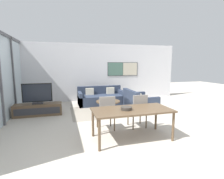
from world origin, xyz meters
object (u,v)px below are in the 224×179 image
sofa_side (138,103)px  dining_table (132,112)px  dining_chair_centre (138,109)px  dining_chair_left (106,111)px  tv_console (38,110)px  coffee_table (108,103)px  television (37,94)px  sofa_main (101,98)px  fruit_bowl (126,108)px

sofa_side → dining_table: (-1.32, -2.51, 0.41)m
dining_chair_centre → dining_chair_left: bearing=177.8°
dining_chair_centre → tv_console: bearing=144.7°
coffee_table → dining_table: dining_table is taller
television → sofa_main: television is taller
sofa_side → fruit_bowl: 2.97m
television → dining_chair_left: size_ratio=1.02×
television → dining_chair_centre: television is taller
coffee_table → fruit_bowl: bearing=-95.1°
sofa_side → dining_chair_left: size_ratio=1.44×
television → dining_chair_centre: bearing=-35.4°
coffee_table → dining_chair_left: bearing=-106.1°
sofa_main → fruit_bowl: fruit_bowl is taller
sofa_side → dining_table: size_ratio=0.74×
television → dining_table: bearing=-48.0°
sofa_side → dining_chair_centre: 2.06m
television → sofa_side: (3.77, -0.22, -0.51)m
tv_console → coffee_table: bearing=-3.4°
sofa_side → dining_table: bearing=152.3°
dining_chair_centre → fruit_bowl: bearing=-132.5°
coffee_table → dining_chair_centre: bearing=-78.5°
sofa_main → dining_table: (-0.08, -3.88, 0.41)m
tv_console → sofa_side: bearing=-3.4°
tv_console → dining_table: dining_table is taller
tv_console → sofa_side: (3.77, -0.22, 0.06)m
dining_chair_left → dining_chair_centre: bearing=-2.2°
tv_console → sofa_side: sofa_side is taller
dining_table → fruit_bowl: (-0.16, -0.02, 0.11)m
tv_console → dining_chair_left: dining_chair_left is taller
dining_chair_left → tv_console: bearing=134.3°
tv_console → dining_chair_centre: size_ratio=1.65×
television → dining_table: size_ratio=0.52×
sofa_side → dining_chair_left: bearing=135.5°
coffee_table → fruit_bowl: 2.66m
sofa_main → dining_table: bearing=-91.1°
coffee_table → dining_chair_left: 1.98m
dining_chair_left → television: bearing=134.3°
coffee_table → fruit_bowl: fruit_bowl is taller
television → dining_chair_left: bearing=-45.7°
dining_chair_left → fruit_bowl: (0.31, -0.72, 0.25)m
fruit_bowl → television: bearing=129.9°
coffee_table → sofa_main: bearing=90.0°
tv_console → television: 0.57m
dining_table → sofa_side: bearing=62.3°
television → sofa_main: 2.83m
dining_table → fruit_bowl: fruit_bowl is taller
coffee_table → television: bearing=176.6°
television → coffee_table: television is taller
tv_console → dining_chair_left: size_ratio=1.65×
dining_chair_left → fruit_bowl: dining_chair_left is taller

